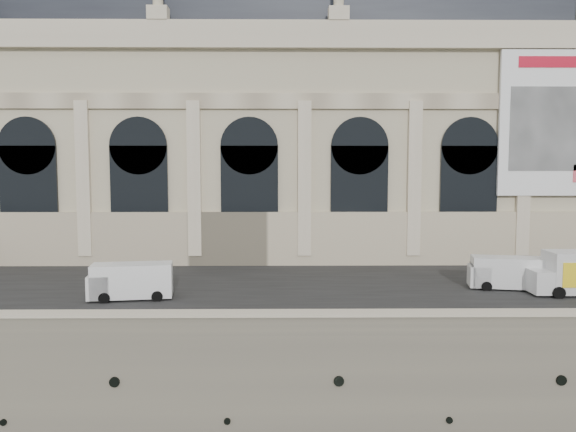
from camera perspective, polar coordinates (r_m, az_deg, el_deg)
name	(u,v)px	position (r m, az deg, el deg)	size (l,w,h in m)	color
quay	(291,272)	(65.31, 0.32, -5.68)	(160.00, 70.00, 6.00)	gray
street	(295,283)	(44.12, 0.76, -6.82)	(160.00, 24.00, 0.06)	#2D2D2D
parapet	(301,323)	(30.96, 1.36, -10.80)	(160.00, 1.40, 1.21)	gray
museum	(235,123)	(60.44, -5.37, 9.37)	(69.00, 18.70, 29.10)	#C4B897
van_b	(127,281)	(40.11, -16.03, -6.40)	(5.81, 2.91, 2.48)	white
van_c	(504,273)	(44.76, 21.06, -5.41)	(5.73, 3.05, 2.42)	silver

